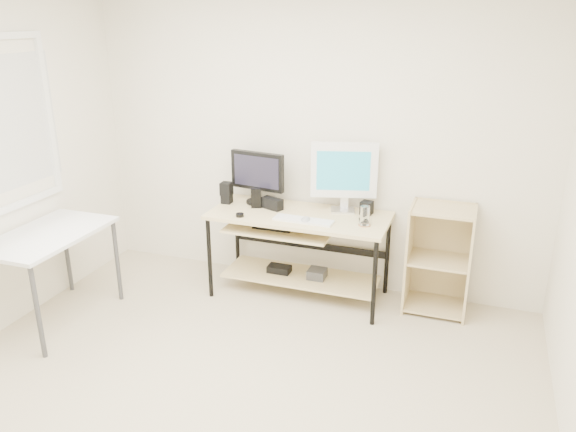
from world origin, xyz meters
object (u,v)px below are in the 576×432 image
(black_monitor, at_px, (257,174))
(shelf_unit, at_px, (439,258))
(side_table, at_px, (48,243))
(audio_controller, at_px, (256,198))
(desk, at_px, (296,237))
(white_imac, at_px, (344,172))

(black_monitor, bearing_deg, shelf_unit, 8.14)
(side_table, bearing_deg, black_monitor, 44.28)
(audio_controller, bearing_deg, desk, -24.98)
(shelf_unit, distance_m, black_monitor, 1.68)
(side_table, xyz_separation_m, shelf_unit, (2.83, 1.22, -0.22))
(white_imac, bearing_deg, side_table, -163.17)
(shelf_unit, xyz_separation_m, audio_controller, (-1.55, -0.13, 0.38))
(desk, bearing_deg, side_table, -147.35)
(black_monitor, xyz_separation_m, white_imac, (0.76, 0.04, 0.08))
(side_table, xyz_separation_m, white_imac, (2.00, 1.25, 0.42))
(desk, relative_size, black_monitor, 2.99)
(shelf_unit, bearing_deg, black_monitor, -179.68)
(side_table, height_order, white_imac, white_imac)
(desk, bearing_deg, black_monitor, 159.76)
(desk, distance_m, shelf_unit, 1.19)
(side_table, xyz_separation_m, black_monitor, (1.24, 1.21, 0.34))
(black_monitor, bearing_deg, audio_controller, -66.13)
(desk, distance_m, black_monitor, 0.65)
(desk, height_order, shelf_unit, shelf_unit)
(desk, xyz_separation_m, shelf_unit, (1.18, 0.16, -0.09))
(desk, xyz_separation_m, black_monitor, (-0.41, 0.15, 0.47))
(shelf_unit, relative_size, audio_controller, 5.20)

